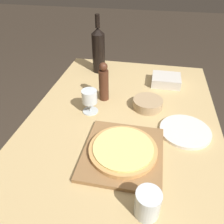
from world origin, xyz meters
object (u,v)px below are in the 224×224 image
Objects in this scene: small_bowl at (148,104)px; wine_glass at (90,98)px; wine_bottle at (98,50)px; pepper_mill at (104,83)px; pizza at (123,149)px.

wine_glass is at bearing -161.84° from small_bowl.
wine_bottle is 1.70× the size of pepper_mill.
pizza is at bearing -68.97° from wine_bottle.
pepper_mill is (0.11, -0.33, -0.05)m from wine_bottle.
pizza is 2.22× the size of wine_glass.
pizza is 1.28× the size of pepper_mill.
pizza is at bearing -51.00° from wine_glass.
wine_bottle is 0.35m from pepper_mill.
wine_glass reaches higher than small_bowl.
wine_bottle is at bearing 111.03° from pizza.
wine_bottle is at bearing 98.37° from wine_glass.
wine_bottle reaches higher than small_bowl.
wine_glass reaches higher than pizza.
pizza is 0.35m from small_bowl.
wine_glass is 0.30m from small_bowl.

